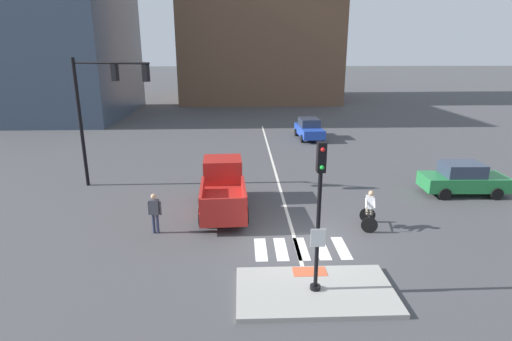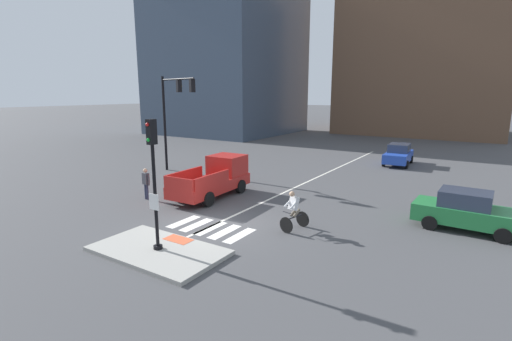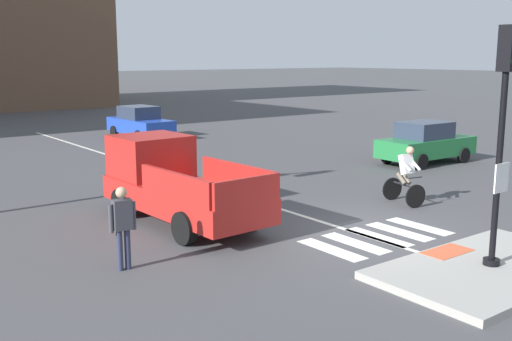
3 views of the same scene
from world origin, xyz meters
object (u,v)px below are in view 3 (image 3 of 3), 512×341
at_px(cyclist, 406,174).
at_px(signal_pole, 502,124).
at_px(pickup_truck_red_westbound_near, 174,183).
at_px(car_green_cross_right, 426,143).
at_px(car_blue_eastbound_distant, 140,122).
at_px(pedestrian_at_curb_left, 122,221).

bearing_deg(cyclist, signal_pole, -123.36).
height_order(signal_pole, pickup_truck_red_westbound_near, signal_pole).
xyz_separation_m(car_green_cross_right, car_blue_eastbound_distant, (-5.59, 13.39, 0.00)).
bearing_deg(pickup_truck_red_westbound_near, car_blue_eastbound_distant, 66.59).
bearing_deg(car_blue_eastbound_distant, pickup_truck_red_westbound_near, -113.41).
relative_size(car_blue_eastbound_distant, pedestrian_at_curb_left, 2.51).
relative_size(signal_pole, car_green_cross_right, 1.10).
xyz_separation_m(pickup_truck_red_westbound_near, pedestrian_at_curb_left, (-2.60, -2.59, 0.00)).
bearing_deg(signal_pole, cyclist, 56.64).
bearing_deg(car_green_cross_right, cyclist, -146.99).
height_order(signal_pole, car_blue_eastbound_distant, signal_pole).
bearing_deg(pedestrian_at_curb_left, car_blue_eastbound_distant, 62.61).
bearing_deg(pedestrian_at_curb_left, cyclist, 0.84).
xyz_separation_m(car_green_cross_right, pedestrian_at_curb_left, (-14.60, -3.99, 0.17)).
xyz_separation_m(signal_pole, car_blue_eastbound_distant, (3.37, 21.83, -2.08)).
bearing_deg(pedestrian_at_curb_left, signal_pole, -38.30).
xyz_separation_m(car_blue_eastbound_distant, pedestrian_at_curb_left, (-9.01, -17.38, 0.17)).
distance_m(pickup_truck_red_westbound_near, pedestrian_at_curb_left, 3.68).
xyz_separation_m(signal_pole, cyclist, (3.01, 4.58, -2.02)).
height_order(pickup_truck_red_westbound_near, cyclist, pickup_truck_red_westbound_near).
height_order(car_green_cross_right, pedestrian_at_curb_left, pedestrian_at_curb_left).
bearing_deg(car_blue_eastbound_distant, car_green_cross_right, -67.34).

